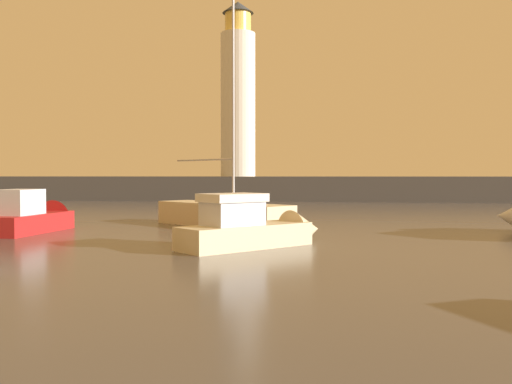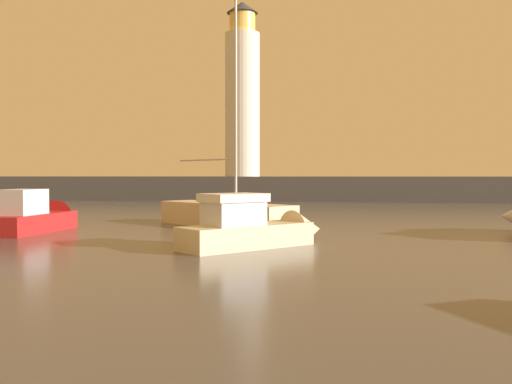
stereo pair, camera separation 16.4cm
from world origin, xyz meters
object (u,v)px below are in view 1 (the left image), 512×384
Objects in this scene: sailboat_moored at (222,213)px; lighthouse at (238,94)px; motorboat_3 at (260,228)px; motorboat_1 at (39,217)px.

lighthouse is at bearing 96.69° from sailboat_moored.
lighthouse is 30.74m from sailboat_moored.
motorboat_1 is at bearing 157.54° from motorboat_3.
lighthouse is at bearing 99.41° from motorboat_3.
motorboat_1 reaches higher than motorboat_3.
lighthouse reaches higher than motorboat_3.
sailboat_moored is (-2.62, 7.34, 0.01)m from motorboat_3.
sailboat_moored is at bearing 109.62° from motorboat_3.
motorboat_3 is 0.42× the size of sailboat_moored.
motorboat_3 is (10.54, -4.36, 0.02)m from motorboat_1.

